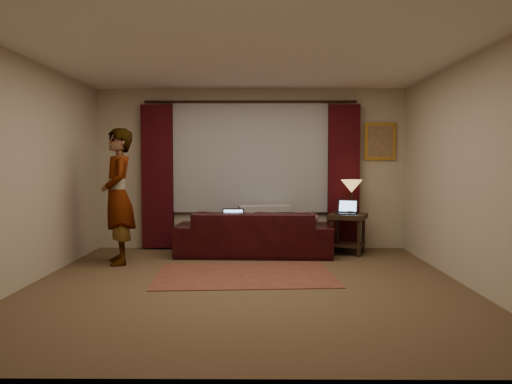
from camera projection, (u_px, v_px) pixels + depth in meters
floor at (246, 285)px, 5.72m from camera, size 5.00×5.00×0.01m
ceiling at (246, 55)px, 5.57m from camera, size 5.00×5.00×0.02m
wall_back at (250, 169)px, 8.14m from camera, size 5.00×0.02×2.60m
wall_front at (236, 178)px, 3.15m from camera, size 5.00×0.02×2.60m
wall_left at (27, 172)px, 5.66m from camera, size 0.02×5.00×2.60m
wall_right at (468, 172)px, 5.63m from camera, size 0.02×5.00×2.60m
sheer_curtain at (250, 157)px, 8.07m from camera, size 2.50×0.05×1.80m
drape_left at (158, 177)px, 8.05m from camera, size 0.50×0.14×2.30m
drape_right at (343, 177)px, 8.03m from camera, size 0.50×0.14×2.30m
curtain_rod at (250, 102)px, 7.97m from camera, size 0.04×0.04×3.40m
picture_frame at (380, 141)px, 8.07m from camera, size 0.50×0.04×0.60m
sofa at (254, 224)px, 7.56m from camera, size 2.36×1.09×0.94m
throw_blanket at (264, 192)px, 7.78m from camera, size 0.84×0.45×0.09m
clothing_pile at (303, 219)px, 7.38m from camera, size 0.56×0.49×0.20m
laptop_sofa at (233, 217)px, 7.42m from camera, size 0.34×0.37×0.23m
area_rug at (245, 275)px, 6.21m from camera, size 2.29×1.61×0.01m
end_table at (348, 234)px, 7.66m from camera, size 0.69×0.69×0.62m
tiffany_lamp at (351, 197)px, 7.69m from camera, size 0.43×0.43×0.52m
laptop_table at (346, 207)px, 7.59m from camera, size 0.40×0.41×0.22m
person at (118, 196)px, 6.88m from camera, size 0.72×0.72×1.88m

